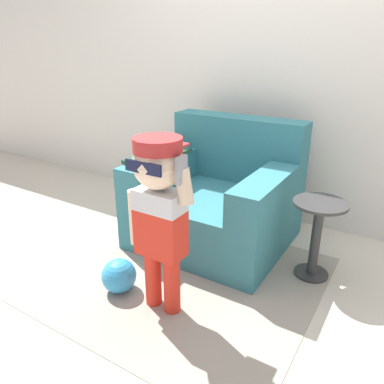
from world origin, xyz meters
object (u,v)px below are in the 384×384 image
object	(u,v)px
armchair	(218,199)
toy_ball	(119,276)
person_child	(159,201)
side_table	(317,232)

from	to	relation	value
armchair	toy_ball	bearing A→B (deg)	-101.28
person_child	toy_ball	bearing A→B (deg)	-177.02
person_child	toy_ball	size ratio (longest dim) A/B	4.72
armchair	toy_ball	world-z (taller)	armchair
armchair	side_table	bearing A→B (deg)	-9.63
armchair	person_child	xyz separation A→B (m)	(0.13, -0.87, 0.33)
person_child	side_table	xyz separation A→B (m)	(0.62, 0.74, -0.34)
toy_ball	armchair	bearing A→B (deg)	78.72
side_table	toy_ball	bearing A→B (deg)	-140.55
person_child	side_table	bearing A→B (deg)	50.17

